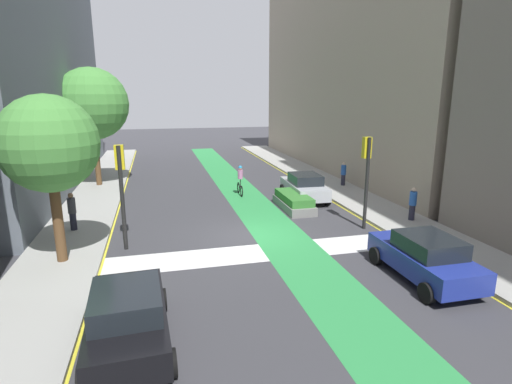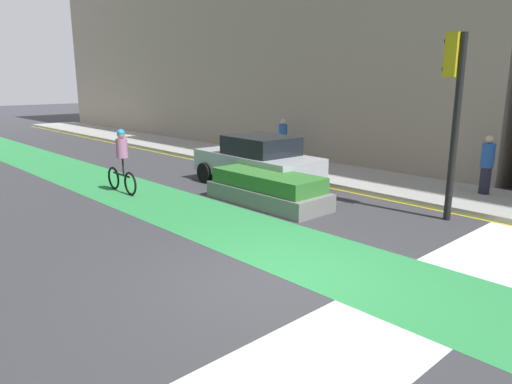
{
  "view_description": "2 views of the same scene",
  "coord_description": "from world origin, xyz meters",
  "px_view_note": "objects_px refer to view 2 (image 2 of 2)",
  "views": [
    {
      "loc": [
        -3.8,
        -16.36,
        6.05
      ],
      "look_at": [
        1.14,
        3.46,
        1.11
      ],
      "focal_mm": 28.27,
      "sensor_mm": 36.0,
      "label": 1
    },
    {
      "loc": [
        -5.2,
        -5.04,
        3.23
      ],
      "look_at": [
        0.67,
        1.25,
        1.17
      ],
      "focal_mm": 33.14,
      "sensor_mm": 36.0,
      "label": 2
    }
  ],
  "objects_px": {
    "traffic_signal_near_right": "(454,91)",
    "car_silver_right_far": "(258,161)",
    "median_planter": "(268,189)",
    "cyclist_in_lane": "(122,160)",
    "pedestrian_sidewalk_right_b": "(283,139)",
    "pedestrian_sidewalk_right_a": "(487,165)"
  },
  "relations": [
    {
      "from": "cyclist_in_lane",
      "to": "pedestrian_sidewalk_right_b",
      "type": "height_order",
      "value": "cyclist_in_lane"
    },
    {
      "from": "car_silver_right_far",
      "to": "cyclist_in_lane",
      "type": "xyz_separation_m",
      "value": [
        -3.42,
        2.07,
        0.17
      ]
    },
    {
      "from": "pedestrian_sidewalk_right_b",
      "to": "cyclist_in_lane",
      "type": "bearing_deg",
      "value": -176.66
    },
    {
      "from": "car_silver_right_far",
      "to": "median_planter",
      "type": "height_order",
      "value": "car_silver_right_far"
    },
    {
      "from": "pedestrian_sidewalk_right_b",
      "to": "median_planter",
      "type": "distance_m",
      "value": 6.5
    },
    {
      "from": "traffic_signal_near_right",
      "to": "car_silver_right_far",
      "type": "bearing_deg",
      "value": 98.68
    },
    {
      "from": "car_silver_right_far",
      "to": "cyclist_in_lane",
      "type": "bearing_deg",
      "value": 148.84
    },
    {
      "from": "traffic_signal_near_right",
      "to": "car_silver_right_far",
      "type": "xyz_separation_m",
      "value": [
        -0.84,
        5.51,
        -2.16
      ]
    },
    {
      "from": "car_silver_right_far",
      "to": "median_planter",
      "type": "xyz_separation_m",
      "value": [
        -1.24,
        -1.7,
        -0.4
      ]
    },
    {
      "from": "car_silver_right_far",
      "to": "cyclist_in_lane",
      "type": "height_order",
      "value": "cyclist_in_lane"
    },
    {
      "from": "pedestrian_sidewalk_right_b",
      "to": "car_silver_right_far",
      "type": "bearing_deg",
      "value": -146.09
    },
    {
      "from": "pedestrian_sidewalk_right_b",
      "to": "median_planter",
      "type": "height_order",
      "value": "pedestrian_sidewalk_right_b"
    },
    {
      "from": "pedestrian_sidewalk_right_a",
      "to": "pedestrian_sidewalk_right_b",
      "type": "distance_m",
      "value": 7.89
    },
    {
      "from": "traffic_signal_near_right",
      "to": "car_silver_right_far",
      "type": "relative_size",
      "value": 0.99
    },
    {
      "from": "pedestrian_sidewalk_right_a",
      "to": "median_planter",
      "type": "bearing_deg",
      "value": 142.03
    },
    {
      "from": "traffic_signal_near_right",
      "to": "pedestrian_sidewalk_right_b",
      "type": "height_order",
      "value": "traffic_signal_near_right"
    },
    {
      "from": "cyclist_in_lane",
      "to": "pedestrian_sidewalk_right_a",
      "type": "xyz_separation_m",
      "value": [
        6.91,
        -7.47,
        -0.01
      ]
    },
    {
      "from": "car_silver_right_far",
      "to": "cyclist_in_lane",
      "type": "distance_m",
      "value": 4.0
    },
    {
      "from": "cyclist_in_lane",
      "to": "pedestrian_sidewalk_right_b",
      "type": "bearing_deg",
      "value": 3.34
    },
    {
      "from": "median_planter",
      "to": "pedestrian_sidewalk_right_a",
      "type": "bearing_deg",
      "value": -37.97
    },
    {
      "from": "pedestrian_sidewalk_right_b",
      "to": "median_planter",
      "type": "relative_size",
      "value": 0.45
    },
    {
      "from": "car_silver_right_far",
      "to": "pedestrian_sidewalk_right_a",
      "type": "height_order",
      "value": "pedestrian_sidewalk_right_a"
    }
  ]
}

